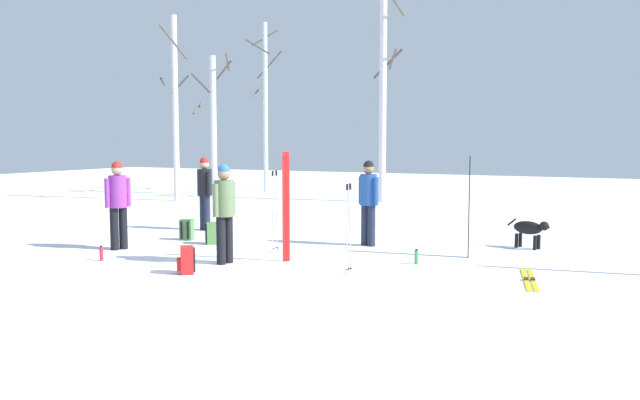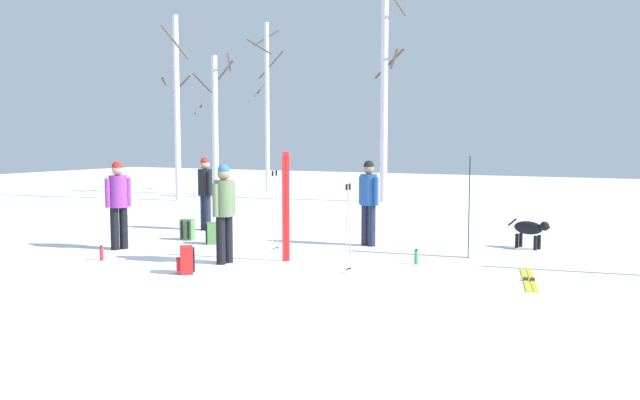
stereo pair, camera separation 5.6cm
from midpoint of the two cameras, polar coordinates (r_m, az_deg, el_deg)
ground_plane at (r=10.83m, az=-3.82°, el=-6.10°), size 60.00×60.00×0.00m
person_0 at (r=13.18m, az=4.36°, el=0.25°), size 0.48×0.34×1.72m
person_1 at (r=15.64m, az=-9.82°, el=0.98°), size 0.48×0.34×1.72m
person_2 at (r=13.29m, az=-16.98°, el=0.07°), size 0.34×0.48×1.72m
person_3 at (r=11.36m, az=-8.18°, el=-0.60°), size 0.34×0.51×1.72m
dog at (r=13.48m, az=17.90°, el=-2.42°), size 0.86×0.41×0.57m
ski_pair_planted_0 at (r=11.45m, az=-2.85°, el=-0.63°), size 0.11×0.11×1.92m
ski_pair_planted_1 at (r=12.13m, az=12.93°, el=-0.63°), size 0.06×0.16×1.84m
ski_pair_lying_0 at (r=10.55m, az=17.81°, el=-6.59°), size 0.52×1.66×0.05m
ski_poles_0 at (r=12.44m, az=-3.82°, el=-0.77°), size 0.07×0.24×1.55m
ski_poles_1 at (r=10.43m, az=2.60°, el=-2.25°), size 0.07×0.22×1.44m
backpack_0 at (r=10.71m, az=-11.41°, el=-5.15°), size 0.35×0.34×0.44m
backpack_1 at (r=13.61m, az=-9.20°, el=-2.89°), size 0.35×0.34×0.44m
backpack_2 at (r=14.28m, az=-11.32°, el=-2.55°), size 0.30×0.32×0.44m
water_bottle_0 at (r=11.41m, az=8.48°, el=-4.92°), size 0.07×0.07×0.26m
water_bottle_1 at (r=12.25m, az=-18.30°, el=-4.42°), size 0.07×0.07×0.27m
birch_tree_0 at (r=25.66m, az=-9.04°, el=6.78°), size 1.63×1.61×5.34m
birch_tree_1 at (r=23.43m, az=-12.26°, el=7.94°), size 1.26×1.07×6.36m
birch_tree_2 at (r=26.84m, az=-4.57°, el=8.30°), size 1.30×1.35×6.78m
birch_tree_3 at (r=22.54m, az=5.70°, el=9.22°), size 1.15×1.15×7.19m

